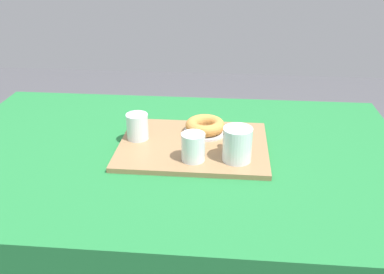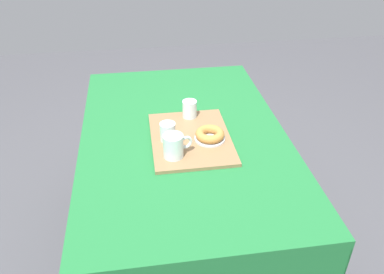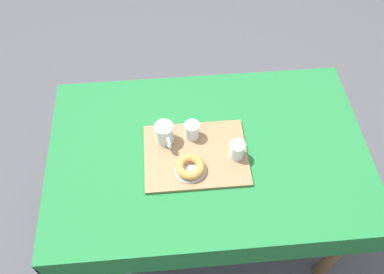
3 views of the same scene
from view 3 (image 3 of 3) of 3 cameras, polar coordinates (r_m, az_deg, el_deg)
ground_plane at (r=2.28m, az=1.75°, el=-12.01°), size 6.00×6.00×0.00m
dining_table at (r=1.72m, az=2.28°, el=-3.79°), size 1.32×0.85×0.73m
serving_tray at (r=1.61m, az=0.54°, el=-2.59°), size 0.42×0.32×0.01m
tea_mug_left at (r=1.62m, az=-4.00°, el=0.48°), size 0.08×0.11×0.09m
water_glass_near at (r=1.59m, az=6.49°, el=-1.92°), size 0.06×0.06×0.08m
water_glass_far at (r=1.63m, az=-0.02°, el=0.93°), size 0.06×0.06×0.08m
donut_plate_left at (r=1.57m, az=-0.26°, el=-4.71°), size 0.12×0.12×0.01m
sugar_donut_left at (r=1.55m, az=-0.26°, el=-4.32°), size 0.12×0.12×0.03m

